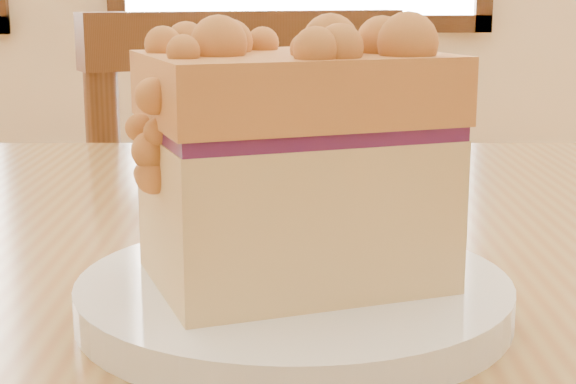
# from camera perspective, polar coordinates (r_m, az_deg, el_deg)

# --- Properties ---
(cafe_chair_main) EXTENTS (0.52, 0.52, 0.88)m
(cafe_chair_main) POSITION_cam_1_polar(r_m,az_deg,el_deg) (1.16, -5.19, -9.83)
(cafe_chair_main) COLOR #573018
(cafe_chair_main) RESTS_ON ground
(plate) EXTENTS (0.19, 0.19, 0.02)m
(plate) POSITION_cam_1_polar(r_m,az_deg,el_deg) (0.40, 0.37, -6.75)
(plate) COLOR white
(plate) RESTS_ON cafe_table_main
(cake_slice) EXTENTS (0.15, 0.12, 0.12)m
(cake_slice) POSITION_cam_1_polar(r_m,az_deg,el_deg) (0.38, 0.06, 2.47)
(cake_slice) COLOR #D2B477
(cake_slice) RESTS_ON plate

